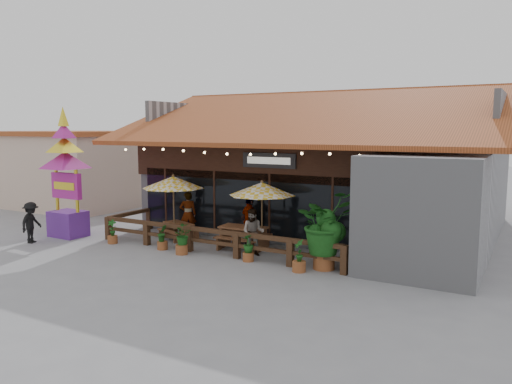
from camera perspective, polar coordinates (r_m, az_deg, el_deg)
The scene contains 19 objects.
ground at distance 17.25m, azimuth 0.12°, elevation -7.44°, with size 100.00×100.00×0.00m, color gray.
restaurant_building at distance 22.69m, azimuth 8.92°, elevation 1.69°, with size 15.50×14.73×6.09m.
patio_railing at distance 18.08m, azimuth -6.55°, elevation -4.80°, with size 10.00×2.60×0.92m.
neighbor_building at distance 31.06m, azimuth -18.93°, elevation 2.74°, with size 8.40×8.40×4.22m.
umbrella_left at distance 19.87m, azimuth -9.44°, elevation 1.07°, with size 3.00×3.00×2.60m.
umbrella_right at distance 17.80m, azimuth 0.69°, elevation 0.32°, with size 3.11×3.11×2.55m.
picnic_table_left at distance 20.12m, azimuth -8.83°, elevation -4.09°, with size 1.70×1.58×0.66m.
picnic_table_right at distance 18.30m, azimuth -1.46°, elevation -4.79°, with size 1.80×1.58×0.82m.
thai_sign_tower at distance 21.47m, azimuth -20.96°, elevation 3.06°, with size 2.13×2.13×5.64m.
tropical_plant at distance 15.65m, azimuth 7.85°, elevation -3.67°, with size 2.16×2.28×2.50m.
diner_a at distance 20.47m, azimuth -7.78°, elevation -2.52°, with size 0.67×0.44×1.85m, color #361C11.
diner_b at distance 17.25m, azimuth -0.32°, elevation -4.63°, with size 0.80×0.62×1.65m, color #361C11.
diner_c at distance 18.78m, azimuth -0.71°, elevation -3.34°, with size 1.08×0.45×1.85m, color #361C11.
pedestrian at distance 21.03m, azimuth -24.31°, elevation -3.20°, with size 1.03×0.59×1.59m, color black.
planter_a at distance 19.93m, azimuth -16.10°, elevation -4.57°, with size 0.39×0.38×0.93m.
planter_b at distance 18.51m, azimuth -10.66°, elevation -5.22°, with size 0.39×0.43×0.92m.
planter_c at distance 17.67m, azimuth -8.52°, elevation -5.20°, with size 0.74×0.68×1.04m.
planter_d at distance 16.61m, azimuth -0.89°, elevation -6.45°, with size 0.47×0.47×0.91m.
planter_e at distance 15.49m, azimuth 4.95°, elevation -7.54°, with size 0.43×0.44×1.02m.
Camera 1 is at (8.19, -14.54, 4.39)m, focal length 35.00 mm.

